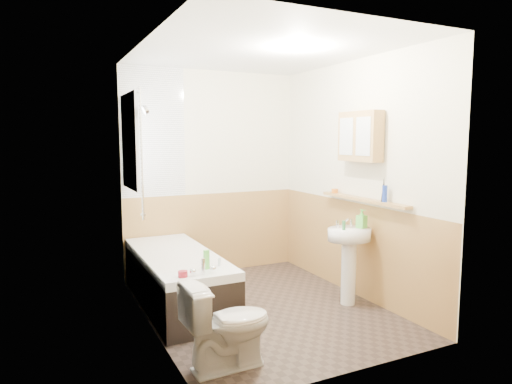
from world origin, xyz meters
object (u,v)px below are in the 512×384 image
bathtub (177,278)px  sink (349,250)px  pine_shelf (363,200)px  medicine_cabinet (360,136)px  toilet (228,325)px

bathtub → sink: 1.76m
pine_shelf → medicine_cabinet: (-0.03, 0.04, 0.64)m
bathtub → toilet: bearing=-91.2°
toilet → sink: size_ratio=0.75×
pine_shelf → medicine_cabinet: bearing=124.5°
sink → pine_shelf: bearing=10.8°
medicine_cabinet → pine_shelf: bearing=-55.5°
sink → pine_shelf: pine_shelf is taller
toilet → medicine_cabinet: (1.77, 0.76, 1.38)m
toilet → pine_shelf: 2.07m
pine_shelf → toilet: bearing=-158.3°
sink → medicine_cabinet: (0.17, 0.09, 1.14)m
pine_shelf → medicine_cabinet: 0.64m
pine_shelf → medicine_cabinet: medicine_cabinet is taller
pine_shelf → bathtub: bearing=158.4°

